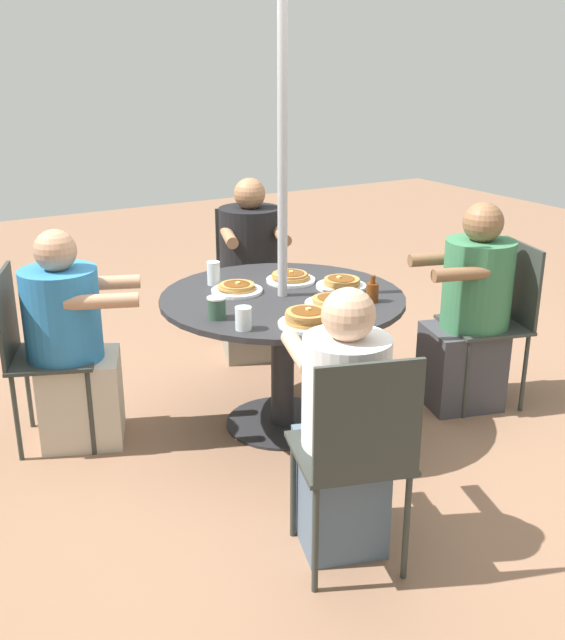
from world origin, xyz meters
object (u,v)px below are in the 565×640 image
patio_chair_south (248,268)px  coffee_cup (217,308)px  patio_table (282,322)px  diner_north (342,433)px  diner_east (470,317)px  diner_west (72,349)px  pancake_plate_a (341,284)px  patio_chair_west (34,346)px  pancake_plate_c (291,278)px  diner_south (252,277)px  drinking_glass_b (243,318)px  drinking_glass_a (214,273)px  pancake_plate_e (331,302)px  patio_chair_east (499,313)px  pancake_plate_d (237,289)px  patio_chair_north (357,449)px  syrup_bottle (372,292)px  pancake_plate_b (307,319)px

patio_chair_south → coffee_cup: size_ratio=8.84×
patio_table → diner_north: (-0.99, 0.32, -0.08)m
diner_north → diner_east: (0.70, -1.32, 0.02)m
diner_west → pancake_plate_a: size_ratio=4.20×
patio_chair_west → coffee_cup: size_ratio=8.84×
diner_west → pancake_plate_c: bearing=101.6°
diner_east → pancake_plate_c: diner_east is taller
diner_south → pancake_plate_a: bearing=108.3°
patio_table → drinking_glass_b: bearing=130.2°
pancake_plate_c → drinking_glass_a: size_ratio=2.12×
pancake_plate_a → coffee_cup: size_ratio=2.55×
coffee_cup → pancake_plate_e: bearing=-101.5°
diner_north → diner_east: 1.50m
patio_chair_east → pancake_plate_d: patio_chair_east is taller
diner_east → diner_south: size_ratio=1.00×
diner_west → drinking_glass_a: size_ratio=8.89×
patio_table → pancake_plate_e: 0.32m
diner_north → diner_west: size_ratio=0.99×
patio_chair_east → drinking_glass_a: (0.69, 1.38, 0.26)m
patio_chair_north → pancake_plate_c: (1.34, -0.53, 0.22)m
diner_north → pancake_plate_a: bearing=73.6°
diner_north → drinking_glass_b: 0.72m
patio_chair_south → diner_south: bearing=90.0°
patio_chair_north → diner_east: size_ratio=0.79×
pancake_plate_a → pancake_plate_d: bearing=67.7°
diner_north → drinking_glass_a: size_ratio=8.81×
syrup_bottle → drinking_glass_a: 0.84m
patio_chair_east → diner_west: size_ratio=0.83×
patio_table → pancake_plate_e: pancake_plate_e is taller
pancake_plate_b → syrup_bottle: bearing=-74.7°
diner_north → pancake_plate_a: (0.95, -0.65, 0.24)m
patio_chair_south → diner_south: (-0.16, 0.06, -0.01)m
patio_table → pancake_plate_d: bearing=46.4°
patio_chair_north → drinking_glass_a: size_ratio=7.35×
pancake_plate_b → diner_north: bearing=161.2°
diner_east → pancake_plate_e: size_ratio=4.37×
patio_chair_north → patio_chair_east: same height
diner_south → patio_chair_east: bearing=141.2°
patio_chair_west → drinking_glass_a: patio_chair_west is taller
diner_west → drinking_glass_a: 0.81m
diner_south → diner_west: diner_south is taller
syrup_bottle → coffee_cup: 0.77m
diner_north → diner_south: 2.09m
patio_chair_south → pancake_plate_d: (-0.98, 0.58, 0.21)m
patio_chair_east → diner_west: (0.72, 2.14, -0.03)m
patio_chair_south → patio_chair_west: (-0.70, 1.54, 0.00)m
patio_table → syrup_bottle: syrup_bottle is taller
patio_chair_east → pancake_plate_d: 1.45m
drinking_glass_b → patio_chair_south: bearing=-28.4°
diner_north → pancake_plate_c: size_ratio=4.16×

